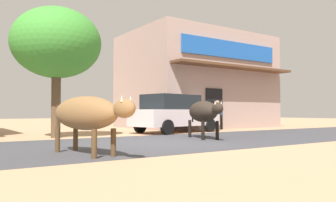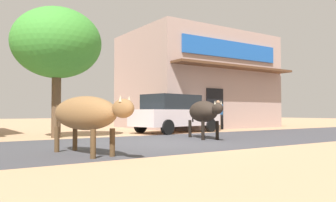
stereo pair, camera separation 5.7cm
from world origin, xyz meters
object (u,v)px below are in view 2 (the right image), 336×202
object	(u,v)px
cow_near_brown	(85,114)
cow_far_dark	(204,112)
roadside_tree	(57,44)
parked_hatchback_car	(175,113)
pedestrian_by_shop	(218,113)

from	to	relation	value
cow_near_brown	cow_far_dark	bearing A→B (deg)	21.54
roadside_tree	cow_far_dark	bearing A→B (deg)	-38.05
parked_hatchback_car	cow_far_dark	world-z (taller)	parked_hatchback_car
parked_hatchback_car	cow_far_dark	size ratio (longest dim) A/B	1.73
parked_hatchback_car	cow_near_brown	xyz separation A→B (m)	(-5.98, -5.24, 0.02)
parked_hatchback_car	pedestrian_by_shop	xyz separation A→B (m)	(3.05, 0.57, 0.02)
roadside_tree	pedestrian_by_shop	distance (m)	8.61
pedestrian_by_shop	parked_hatchback_car	bearing A→B (deg)	-169.41
cow_near_brown	pedestrian_by_shop	world-z (taller)	pedestrian_by_shop
roadside_tree	cow_near_brown	size ratio (longest dim) A/B	1.58
cow_near_brown	pedestrian_by_shop	bearing A→B (deg)	32.77
parked_hatchback_car	cow_far_dark	xyz separation A→B (m)	(-1.15, -3.33, 0.06)
parked_hatchback_car	cow_far_dark	distance (m)	3.53
cow_near_brown	parked_hatchback_car	bearing A→B (deg)	41.23
cow_far_dark	pedestrian_by_shop	world-z (taller)	pedestrian_by_shop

